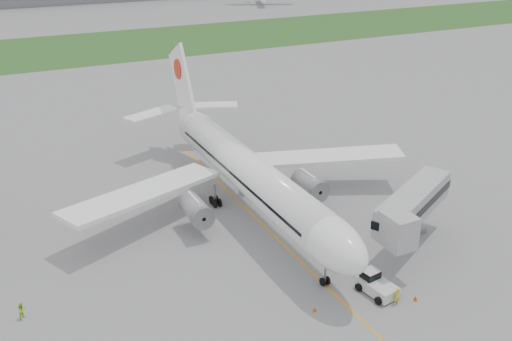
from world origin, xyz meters
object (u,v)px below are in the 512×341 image
jet_bridge (411,207)px  ground_crew_near (397,296)px  pushback_tug (376,284)px  airliner (243,168)px

jet_bridge → ground_crew_near: (-7.74, -7.72, -4.54)m
pushback_tug → ground_crew_near: (0.66, -2.57, -0.06)m
ground_crew_near → pushback_tug: bearing=-88.8°
airliner → jet_bridge: airliner is taller
pushback_tug → airliner: bearing=91.3°
pushback_tug → jet_bridge: 10.83m
pushback_tug → jet_bridge: size_ratio=0.30×
jet_bridge → ground_crew_near: size_ratio=8.13×
airliner → pushback_tug: 23.97m
airliner → pushback_tug: (3.96, -23.17, -4.68)m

